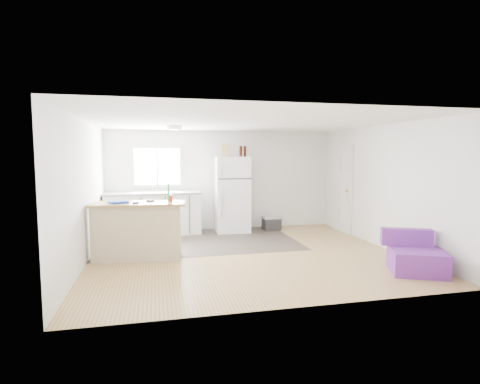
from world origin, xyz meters
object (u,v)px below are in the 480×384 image
red_cup (170,198)px  bottle_right (245,151)px  mop (164,246)px  bottle_left (241,151)px  kitchen_cabinets (153,213)px  cooler (272,223)px  refrigerator (232,194)px  blue_tray (118,202)px  peninsula (138,231)px  cleaner_jug (148,252)px  purple_seat (415,257)px  cardboard_box (225,150)px

red_cup → bottle_right: 2.78m
mop → red_cup: 0.85m
bottle_left → bottle_right: size_ratio=1.00×
kitchen_cabinets → cooler: (2.81, -0.08, -0.33)m
kitchen_cabinets → mop: (0.18, -2.18, -0.27)m
refrigerator → blue_tray: refrigerator is taller
bottle_right → red_cup: bearing=-133.5°
red_cup → blue_tray: size_ratio=0.40×
bottle_left → red_cup: bearing=-132.1°
peninsula → refrigerator: (2.09, 1.99, 0.39)m
refrigerator → cleaner_jug: refrigerator is taller
purple_seat → cardboard_box: size_ratio=3.35×
mop → bottle_left: (1.85, 2.08, 1.67)m
red_cup → cardboard_box: 2.50m
red_cup → peninsula: bearing=-176.2°
cooler → blue_tray: blue_tray is taller
cooler → cardboard_box: bearing=174.4°
cleaner_jug → bottle_right: size_ratio=1.35×
peninsula → cardboard_box: bearing=51.0°
cleaner_jug → cooler: bearing=24.1°
peninsula → purple_seat: peninsula is taller
refrigerator → purple_seat: bearing=-57.5°
cooler → bottle_right: (-0.67, 0.00, 1.73)m
peninsula → cardboard_box: (1.92, 1.95, 1.43)m
kitchen_cabinets → bottle_left: bottle_left is taller
cleaner_jug → blue_tray: blue_tray is taller
bottle_right → purple_seat: bearing=-63.5°
refrigerator → peninsula: bearing=-133.9°
mop → peninsula: bearing=159.1°
kitchen_cabinets → cardboard_box: (1.66, -0.09, 1.43)m
kitchen_cabinets → blue_tray: 2.19m
purple_seat → cardboard_box: (-2.31, 3.68, 1.70)m
cardboard_box → bottle_right: size_ratio=1.20×
cardboard_box → peninsula: bearing=-134.6°
purple_seat → mop: size_ratio=0.75×
peninsula → cardboard_box: size_ratio=5.55×
peninsula → blue_tray: blue_tray is taller
peninsula → purple_seat: 4.58m
bottle_left → kitchen_cabinets: bearing=177.1°
refrigerator → cooler: (0.98, -0.04, -0.72)m
peninsula → bottle_right: size_ratio=6.66×
kitchen_cabinets → red_cup: bearing=-82.7°
peninsula → cleaner_jug: 0.42m
red_cup → purple_seat: bearing=-25.7°
kitchen_cabinets → peninsula: (-0.26, -2.04, 0.01)m
refrigerator → cleaner_jug: size_ratio=5.25×
peninsula → refrigerator: size_ratio=0.94×
refrigerator → mop: size_ratio=1.32×
refrigerator → purple_seat: (2.15, -3.72, -0.66)m
blue_tray → bottle_left: bearing=36.9°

